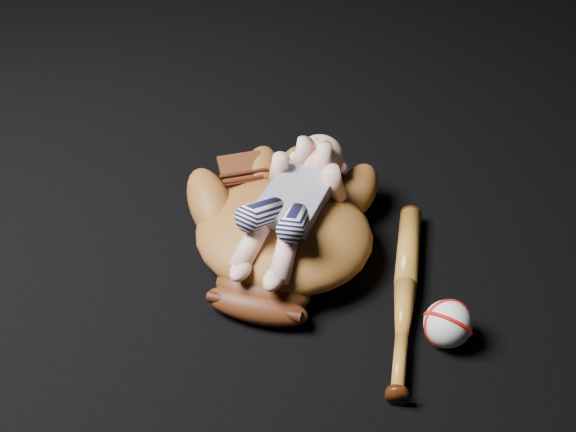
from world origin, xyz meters
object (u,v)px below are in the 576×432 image
(baseball_glove, at_px, (284,227))
(newborn_baby, at_px, (289,204))
(baseball_bat, at_px, (405,295))
(baseball, at_px, (448,324))

(baseball_glove, xyz_separation_m, newborn_baby, (0.01, 0.00, 0.06))
(baseball_bat, xyz_separation_m, baseball, (0.10, -0.04, 0.02))
(newborn_baby, height_order, baseball_bat, newborn_baby)
(newborn_baby, distance_m, baseball, 0.35)
(baseball_glove, relative_size, baseball, 5.82)
(baseball_glove, distance_m, newborn_baby, 0.06)
(baseball_glove, bearing_deg, newborn_baby, 9.32)
(baseball_glove, xyz_separation_m, baseball, (0.34, -0.02, -0.03))
(baseball, bearing_deg, newborn_baby, 175.46)
(baseball_bat, distance_m, baseball, 0.10)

